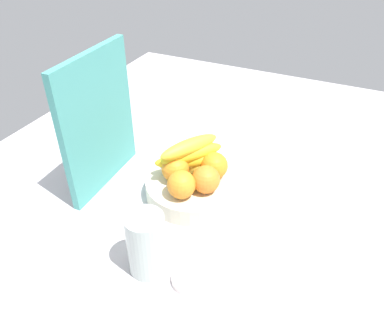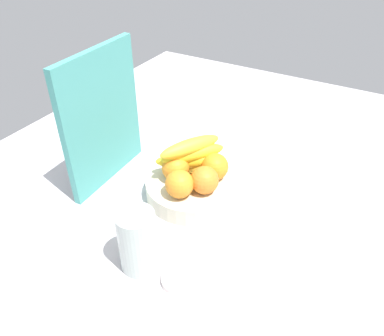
{
  "view_description": "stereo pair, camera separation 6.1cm",
  "coord_description": "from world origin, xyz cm",
  "px_view_note": "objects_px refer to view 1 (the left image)",
  "views": [
    {
      "loc": [
        -70.68,
        -30.11,
        64.93
      ],
      "look_at": [
        -0.98,
        2.83,
        8.77
      ],
      "focal_mm": 35.5,
      "sensor_mm": 36.0,
      "label": 1
    },
    {
      "loc": [
        -67.88,
        -35.48,
        64.93
      ],
      "look_at": [
        -0.98,
        2.83,
        8.77
      ],
      "focal_mm": 35.5,
      "sensor_mm": 36.0,
      "label": 2
    }
  ],
  "objects_px": {
    "orange_front_left": "(206,179)",
    "jar_lid": "(190,280)",
    "orange_center": "(191,155)",
    "orange_back_left": "(175,169)",
    "cutting_board": "(99,122)",
    "orange_front_right": "(214,166)",
    "thermos_tumbler": "(146,244)",
    "orange_back_right": "(181,185)",
    "fruit_bowl": "(192,188)",
    "banana_bunch": "(191,157)"
  },
  "relations": [
    {
      "from": "thermos_tumbler",
      "to": "jar_lid",
      "type": "relative_size",
      "value": 1.93
    },
    {
      "from": "orange_front_right",
      "to": "orange_back_left",
      "type": "bearing_deg",
      "value": 123.45
    },
    {
      "from": "orange_center",
      "to": "orange_back_left",
      "type": "relative_size",
      "value": 1.0
    },
    {
      "from": "orange_front_left",
      "to": "cutting_board",
      "type": "height_order",
      "value": "cutting_board"
    },
    {
      "from": "orange_back_right",
      "to": "thermos_tumbler",
      "type": "height_order",
      "value": "thermos_tumbler"
    },
    {
      "from": "banana_bunch",
      "to": "cutting_board",
      "type": "bearing_deg",
      "value": 105.79
    },
    {
      "from": "orange_center",
      "to": "orange_back_left",
      "type": "height_order",
      "value": "same"
    },
    {
      "from": "banana_bunch",
      "to": "jar_lid",
      "type": "height_order",
      "value": "banana_bunch"
    },
    {
      "from": "orange_front_left",
      "to": "orange_front_right",
      "type": "height_order",
      "value": "same"
    },
    {
      "from": "orange_back_left",
      "to": "cutting_board",
      "type": "height_order",
      "value": "cutting_board"
    },
    {
      "from": "fruit_bowl",
      "to": "orange_center",
      "type": "bearing_deg",
      "value": 26.49
    },
    {
      "from": "fruit_bowl",
      "to": "orange_back_left",
      "type": "bearing_deg",
      "value": 110.84
    },
    {
      "from": "orange_front_left",
      "to": "banana_bunch",
      "type": "relative_size",
      "value": 0.39
    },
    {
      "from": "orange_back_right",
      "to": "cutting_board",
      "type": "relative_size",
      "value": 0.19
    },
    {
      "from": "fruit_bowl",
      "to": "jar_lid",
      "type": "height_order",
      "value": "fruit_bowl"
    },
    {
      "from": "banana_bunch",
      "to": "jar_lid",
      "type": "relative_size",
      "value": 2.39
    },
    {
      "from": "orange_back_left",
      "to": "jar_lid",
      "type": "xyz_separation_m",
      "value": [
        -0.24,
        -0.15,
        -0.08
      ]
    },
    {
      "from": "orange_front_right",
      "to": "thermos_tumbler",
      "type": "bearing_deg",
      "value": 175.19
    },
    {
      "from": "orange_front_right",
      "to": "orange_back_left",
      "type": "height_order",
      "value": "same"
    },
    {
      "from": "cutting_board",
      "to": "thermos_tumbler",
      "type": "bearing_deg",
      "value": -132.15
    },
    {
      "from": "orange_front_left",
      "to": "jar_lid",
      "type": "height_order",
      "value": "orange_front_left"
    },
    {
      "from": "fruit_bowl",
      "to": "thermos_tumbler",
      "type": "relative_size",
      "value": 1.65
    },
    {
      "from": "jar_lid",
      "to": "orange_back_left",
      "type": "bearing_deg",
      "value": 33.06
    },
    {
      "from": "orange_front_right",
      "to": "banana_bunch",
      "type": "xyz_separation_m",
      "value": [
        -0.01,
        0.06,
        0.02
      ]
    },
    {
      "from": "banana_bunch",
      "to": "cutting_board",
      "type": "height_order",
      "value": "cutting_board"
    },
    {
      "from": "fruit_bowl",
      "to": "orange_front_left",
      "type": "xyz_separation_m",
      "value": [
        -0.02,
        -0.05,
        0.06
      ]
    },
    {
      "from": "fruit_bowl",
      "to": "cutting_board",
      "type": "height_order",
      "value": "cutting_board"
    },
    {
      "from": "orange_front_right",
      "to": "orange_back_left",
      "type": "distance_m",
      "value": 0.1
    },
    {
      "from": "fruit_bowl",
      "to": "cutting_board",
      "type": "xyz_separation_m",
      "value": [
        -0.04,
        0.24,
        0.16
      ]
    },
    {
      "from": "cutting_board",
      "to": "thermos_tumbler",
      "type": "height_order",
      "value": "cutting_board"
    },
    {
      "from": "orange_front_left",
      "to": "cutting_board",
      "type": "distance_m",
      "value": 0.31
    },
    {
      "from": "orange_back_right",
      "to": "orange_back_left",
      "type": "bearing_deg",
      "value": 39.98
    },
    {
      "from": "cutting_board",
      "to": "jar_lid",
      "type": "height_order",
      "value": "cutting_board"
    },
    {
      "from": "cutting_board",
      "to": "thermos_tumbler",
      "type": "distance_m",
      "value": 0.36
    },
    {
      "from": "orange_front_right",
      "to": "jar_lid",
      "type": "height_order",
      "value": "orange_front_right"
    },
    {
      "from": "jar_lid",
      "to": "banana_bunch",
      "type": "bearing_deg",
      "value": 25.24
    },
    {
      "from": "orange_center",
      "to": "banana_bunch",
      "type": "height_order",
      "value": "banana_bunch"
    },
    {
      "from": "orange_back_right",
      "to": "thermos_tumbler",
      "type": "xyz_separation_m",
      "value": [
        -0.19,
        -0.02,
        -0.01
      ]
    },
    {
      "from": "orange_center",
      "to": "orange_back_left",
      "type": "bearing_deg",
      "value": 172.71
    },
    {
      "from": "orange_front_left",
      "to": "thermos_tumbler",
      "type": "height_order",
      "value": "thermos_tumbler"
    },
    {
      "from": "orange_front_right",
      "to": "orange_center",
      "type": "height_order",
      "value": "same"
    },
    {
      "from": "fruit_bowl",
      "to": "thermos_tumbler",
      "type": "xyz_separation_m",
      "value": [
        -0.26,
        -0.02,
        0.05
      ]
    },
    {
      "from": "orange_center",
      "to": "thermos_tumbler",
      "type": "bearing_deg",
      "value": -171.22
    },
    {
      "from": "orange_front_right",
      "to": "orange_back_left",
      "type": "xyz_separation_m",
      "value": [
        -0.06,
        0.08,
        0.0
      ]
    },
    {
      "from": "cutting_board",
      "to": "orange_front_right",
      "type": "bearing_deg",
      "value": -76.96
    },
    {
      "from": "orange_front_left",
      "to": "orange_center",
      "type": "xyz_separation_m",
      "value": [
        0.08,
        0.08,
        0.0
      ]
    },
    {
      "from": "orange_front_left",
      "to": "orange_back_left",
      "type": "xyz_separation_m",
      "value": [
        0.01,
        0.09,
        0.0
      ]
    },
    {
      "from": "fruit_bowl",
      "to": "orange_center",
      "type": "relative_size",
      "value": 3.43
    },
    {
      "from": "orange_front_left",
      "to": "orange_back_right",
      "type": "bearing_deg",
      "value": 133.99
    },
    {
      "from": "fruit_bowl",
      "to": "orange_front_right",
      "type": "height_order",
      "value": "orange_front_right"
    }
  ]
}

